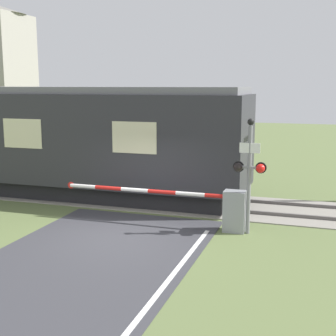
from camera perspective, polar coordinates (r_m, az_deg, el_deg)
name	(u,v)px	position (r m, az deg, el deg)	size (l,w,h in m)	color
ground_plane	(122,235)	(12.90, -5.63, -8.09)	(80.00, 80.00, 0.00)	#5B6B3D
track_bed	(166,201)	(16.34, -0.23, -4.05)	(36.00, 3.20, 0.13)	gray
train	(48,139)	(17.97, -14.48, 3.40)	(14.89, 3.04, 3.95)	black
crossing_barrier	(219,208)	(13.15, 6.26, -4.81)	(5.48, 0.44, 1.15)	gray
signal_post	(249,169)	(12.71, 9.88, -0.14)	(0.90, 0.26, 3.15)	gray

